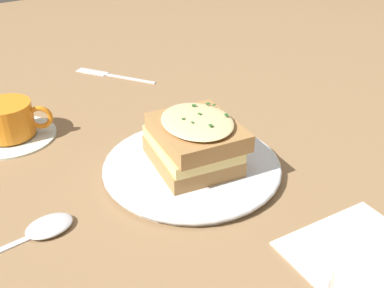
{
  "coord_description": "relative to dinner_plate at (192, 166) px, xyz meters",
  "views": [
    {
      "loc": [
        -0.32,
        -0.4,
        0.36
      ],
      "look_at": [
        -0.01,
        0.02,
        0.04
      ],
      "focal_mm": 42.0,
      "sensor_mm": 36.0,
      "label": 1
    }
  ],
  "objects": [
    {
      "name": "sandwich",
      "position": [
        0.0,
        -0.0,
        0.04
      ],
      "size": [
        0.13,
        0.15,
        0.07
      ],
      "rotation": [
        0.0,
        0.0,
        4.51
      ],
      "color": "#A37542",
      "rests_on": "dinner_plate"
    },
    {
      "name": "spoon",
      "position": [
        -0.22,
        -0.0,
        -0.0
      ],
      "size": [
        0.16,
        0.04,
        0.01
      ],
      "rotation": [
        0.0,
        0.0,
        4.76
      ],
      "color": "silver",
      "rests_on": "ground_plane"
    },
    {
      "name": "ground_plane",
      "position": [
        0.01,
        -0.02,
        -0.01
      ],
      "size": [
        2.4,
        2.4,
        0.0
      ],
      "primitive_type": "plane",
      "color": "olive"
    },
    {
      "name": "fork",
      "position": [
        0.06,
        0.4,
        -0.01
      ],
      "size": [
        0.11,
        0.17,
        0.0
      ],
      "rotation": [
        0.0,
        0.0,
        0.54
      ],
      "color": "silver",
      "rests_on": "ground_plane"
    },
    {
      "name": "dinner_plate",
      "position": [
        0.0,
        0.0,
        0.0
      ],
      "size": [
        0.25,
        0.25,
        0.01
      ],
      "color": "white",
      "rests_on": "ground_plane"
    },
    {
      "name": "napkin",
      "position": [
        0.06,
        -0.24,
        -0.01
      ],
      "size": [
        0.16,
        0.14,
        0.0
      ],
      "primitive_type": "cube",
      "rotation": [
        0.0,
        0.0,
        -0.1
      ],
      "color": "white",
      "rests_on": "ground_plane"
    },
    {
      "name": "teacup_with_saucer",
      "position": [
        -0.18,
        0.25,
        0.02
      ],
      "size": [
        0.14,
        0.14,
        0.06
      ],
      "rotation": [
        0.0,
        0.0,
        5.78
      ],
      "color": "silver",
      "rests_on": "ground_plane"
    }
  ]
}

